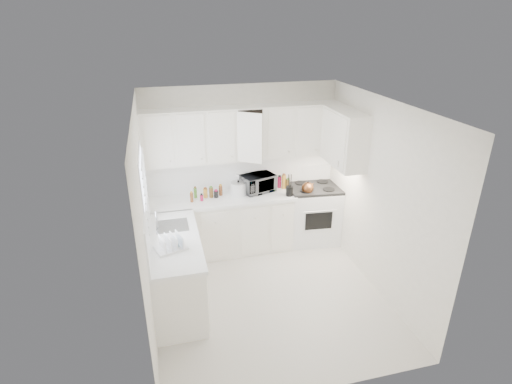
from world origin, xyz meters
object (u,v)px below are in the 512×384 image
object	(u,v)px
stove	(313,206)
utensil_crock	(290,185)
microwave	(258,181)
dish_rack	(170,241)
rice_cooker	(238,188)
tea_kettle	(308,187)

from	to	relation	value
stove	utensil_crock	distance (m)	0.73
microwave	dish_rack	bearing A→B (deg)	-154.02
stove	dish_rack	bearing A→B (deg)	-145.27
microwave	rice_cooker	xyz separation A→B (m)	(-0.33, -0.06, -0.05)
rice_cooker	microwave	bearing A→B (deg)	20.67
tea_kettle	microwave	world-z (taller)	microwave
stove	dish_rack	world-z (taller)	stove
tea_kettle	utensil_crock	xyz separation A→B (m)	(-0.31, -0.03, 0.08)
microwave	tea_kettle	bearing A→B (deg)	-37.46
stove	dish_rack	xyz separation A→B (m)	(-2.36, -1.32, 0.42)
tea_kettle	dish_rack	xyz separation A→B (m)	(-2.18, -1.16, 0.00)
stove	utensil_crock	xyz separation A→B (m)	(-0.49, -0.19, 0.51)
rice_cooker	dish_rack	xyz separation A→B (m)	(-1.11, -1.35, -0.02)
stove	microwave	world-z (taller)	microwave
utensil_crock	microwave	bearing A→B (deg)	146.78
tea_kettle	dish_rack	size ratio (longest dim) A/B	0.65
microwave	utensil_crock	xyz separation A→B (m)	(0.43, -0.28, 0.01)
utensil_crock	tea_kettle	bearing A→B (deg)	4.97
tea_kettle	utensil_crock	world-z (taller)	utensil_crock
microwave	rice_cooker	world-z (taller)	microwave
dish_rack	utensil_crock	bearing A→B (deg)	13.45
rice_cooker	dish_rack	bearing A→B (deg)	-118.95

